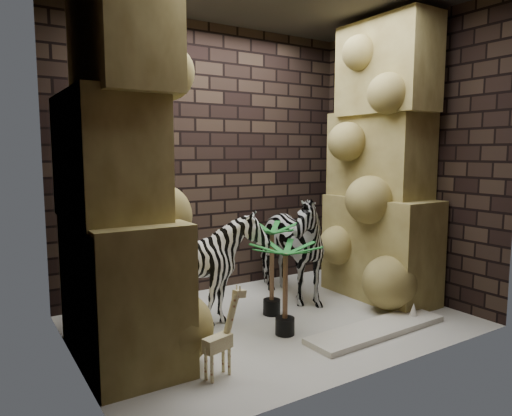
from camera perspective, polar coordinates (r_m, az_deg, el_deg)
floor at (r=4.52m, az=1.98°, el=-13.71°), size 3.50×3.50×0.00m
wall_back at (r=5.31m, az=-5.62°, el=5.90°), size 3.50×0.00×3.50m
wall_front at (r=3.27m, az=14.57°, el=5.11°), size 3.50×0.00×3.50m
wall_left at (r=3.55m, az=-22.05°, el=4.95°), size 0.00×3.00×3.00m
wall_right at (r=5.41m, az=17.62°, el=5.63°), size 0.00×3.00×3.00m
rock_pillar_left at (r=3.63m, az=-16.59°, el=5.19°), size 0.68×1.30×3.00m
rock_pillar_right at (r=5.16m, az=15.25°, el=5.66°), size 0.58×1.25×3.00m
zebra_right at (r=5.01m, az=3.48°, el=-3.51°), size 0.67×1.18×1.37m
zebra_left at (r=4.35m, az=-6.45°, el=-7.84°), size 0.93×1.12×0.97m
giraffe_toy at (r=3.39m, az=-4.76°, el=-15.12°), size 0.35×0.19×0.64m
palm_front at (r=4.56m, az=1.95°, el=-7.50°), size 0.36×0.36×0.91m
palm_back at (r=4.09m, az=3.60°, el=-9.87°), size 0.36×0.36×0.82m
surfboard at (r=4.40m, az=14.63°, el=-14.19°), size 1.45×0.40×0.05m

